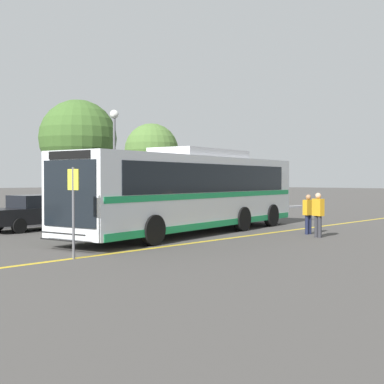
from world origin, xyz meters
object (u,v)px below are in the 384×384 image
Objects in this scene: transit_bus at (192,190)px; parked_car_3 at (227,204)px; parked_car_1 at (39,212)px; parked_car_2 at (143,207)px; tree_0 at (78,139)px; bus_stop_sign at (73,201)px; pedestrian_0 at (318,212)px; tree_2 at (151,151)px; street_lamp at (114,143)px; pedestrian_1 at (308,212)px.

transit_bus reaches higher than parked_car_3.
parked_car_2 is at bearing 85.00° from parked_car_1.
bus_stop_sign is at bearing -125.83° from tree_0.
transit_bus is 2.00× the size of tree_0.
pedestrian_0 is 17.54m from tree_2.
street_lamp reaches higher than pedestrian_0.
bus_stop_sign is (-3.87, -8.06, 0.81)m from parked_car_1.
transit_bus reaches higher than pedestrian_0.
tree_2 is (6.24, 0.63, -0.41)m from tree_0.
street_lamp is (-0.05, 2.21, 3.33)m from parked_car_2.
parked_car_2 is 9.08m from tree_2.
pedestrian_1 is 0.63× the size of bus_stop_sign.
parked_car_1 is 3.18× the size of pedestrian_1.
street_lamp is 0.88× the size of tree_0.
transit_bus is 2.72× the size of parked_car_3.
transit_bus is at bearing 39.76° from pedestrian_0.
tree_2 is (8.60, 11.55, 2.31)m from transit_bus.
pedestrian_0 is at bearing -33.49° from parked_car_3.
parked_car_1 is 0.74× the size of tree_0.
bus_stop_sign reaches higher than pedestrian_0.
tree_0 is (0.35, 15.33, 3.51)m from pedestrian_0.
bus_stop_sign reaches higher than parked_car_3.
bus_stop_sign is 0.37× the size of tree_0.
tree_0 reaches higher than pedestrian_0.
parked_car_2 is at bearing -88.12° from tree_0.
tree_0 reaches higher than parked_car_3.
tree_2 reaches higher than pedestrian_0.
parked_car_3 is 12.10m from pedestrian_0.
transit_bus is 11.50m from tree_0.
tree_2 is (5.82, 15.11, 3.16)m from pedestrian_1.
parked_car_2 is 2.63× the size of pedestrian_1.
pedestrian_1 is at bearing -88.49° from street_lamp.
tree_0 is (-0.17, 5.26, 3.71)m from parked_car_2.
transit_bus is at bearing -102.22° from tree_0.
bus_stop_sign is at bearing 99.48° from transit_bus.
tree_0 is (-6.64, 5.46, 3.72)m from parked_car_3.
pedestrian_0 is at bearing -91.31° from tree_0.
bus_stop_sign is 14.18m from street_lamp.
parked_car_2 is (2.54, 5.65, -1.00)m from transit_bus.
transit_bus is 14.59m from tree_2.
parked_car_3 is 1.98× the size of bus_stop_sign.
pedestrian_0 is at bearing -178.65° from parked_car_2.
tree_0 reaches higher than bus_stop_sign.
tree_2 is at bearing 31.07° from street_lamp.
parked_car_3 is (9.00, 5.46, -1.01)m from transit_bus.
street_lamp is (9.63, 10.11, 2.50)m from bus_stop_sign.
tree_0 is at bearing 92.24° from street_lamp.
pedestrian_0 is at bearing 23.91° from parked_car_1.
street_lamp is at bearing -148.93° from tree_2.
bus_stop_sign is at bearing -138.77° from tree_2.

